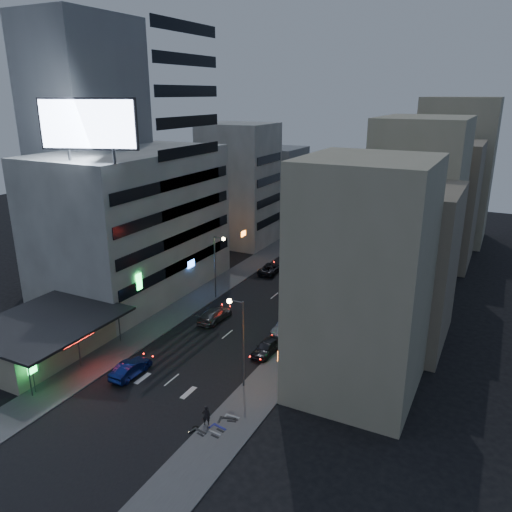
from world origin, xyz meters
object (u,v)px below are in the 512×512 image
Objects in this scene: parked_car_right_near at (267,347)px; parked_car_right_far at (310,287)px; scooter_silver_b at (240,412)px; person at (206,415)px; scooter_black_a at (207,427)px; parked_car_left at (270,268)px; parked_car_right_mid at (287,326)px; scooter_blue at (227,423)px; scooter_black_b at (237,411)px; road_car_blue at (131,369)px; scooter_silver_a at (222,428)px; road_car_silver at (215,314)px.

parked_car_right_far is (-2.02, 16.98, 0.07)m from parked_car_right_near.
parked_car_right_near is 2.36× the size of scooter_silver_b.
person reaches higher than scooter_black_a.
parked_car_left is at bearing 28.99° from scooter_black_a.
parked_car_right_mid is at bearing -123.80° from person.
scooter_silver_b is at bearing 3.45° from scooter_blue.
parked_car_right_near is at bearing -4.34° from scooter_black_b.
person reaches higher than road_car_blue.
scooter_black_a is 1.12m from scooter_silver_a.
parked_car_right_near reaches higher than scooter_blue.
scooter_black_a is at bearing 88.68° from person.
scooter_black_b reaches higher than scooter_silver_b.
scooter_silver_a is (1.06, 0.37, 0.02)m from scooter_black_a.
scooter_silver_a is at bearing -59.36° from scooter_black_a.
scooter_black_a is (10.67, -3.91, -0.04)m from road_car_blue.
road_car_silver reaches higher than road_car_blue.
road_car_blue is 2.42× the size of scooter_silver_b.
person is at bearing 78.36° from scooter_silver_a.
road_car_blue is at bearing -116.76° from parked_car_right_mid.
parked_car_left is 35.40m from scooter_blue.
scooter_silver_a is (4.41, -29.74, -0.10)m from parked_car_right_far.
parked_car_left is at bearing 158.88° from parked_car_right_far.
road_car_blue is 2.29× the size of scooter_silver_a.
person is at bearing -76.81° from parked_car_right_far.
parked_car_right_near is 0.85× the size of parked_car_left.
parked_car_left is 17.05m from road_car_silver.
parked_car_right_mid is at bearing 7.95° from scooter_silver_b.
scooter_black_a is at bearing 153.80° from scooter_silver_b.
parked_car_right_far is (7.69, -4.26, 0.10)m from parked_car_left.
parked_car_left is (-9.70, 16.14, -0.08)m from parked_car_right_mid.
person is at bearing 45.98° from scooter_black_a.
scooter_silver_b is at bearing 174.86° from road_car_blue.
scooter_black_b is at bearing 4.99° from scooter_silver_a.
parked_car_right_mid is 18.83m from parked_car_left.
road_car_silver is 18.89m from person.
scooter_black_b reaches higher than scooter_black_a.
scooter_silver_b is (2.63, -15.40, -0.11)m from parked_car_right_mid.
parked_car_right_mid is at bearing -123.08° from road_car_blue.
person is (9.30, -16.44, 0.22)m from road_car_silver.
parked_car_right_far reaches higher than road_car_silver.
parked_car_right_mid is 17.09m from road_car_blue.
scooter_blue is (11.76, -2.80, -0.02)m from road_car_blue.
scooter_blue is at bearing -75.57° from parked_car_right_near.
parked_car_right_near is at bearing 12.58° from scooter_silver_b.
road_car_blue reaches higher than scooter_black_a.
road_car_silver is 19.63m from scooter_blue.
parked_car_left is (-9.70, 21.24, -0.03)m from parked_car_right_near.
person is (2.72, -29.20, 0.15)m from parked_car_right_far.
road_car_silver is at bearing 19.46° from scooter_black_b.
scooter_silver_a is at bearing -172.92° from scooter_blue.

